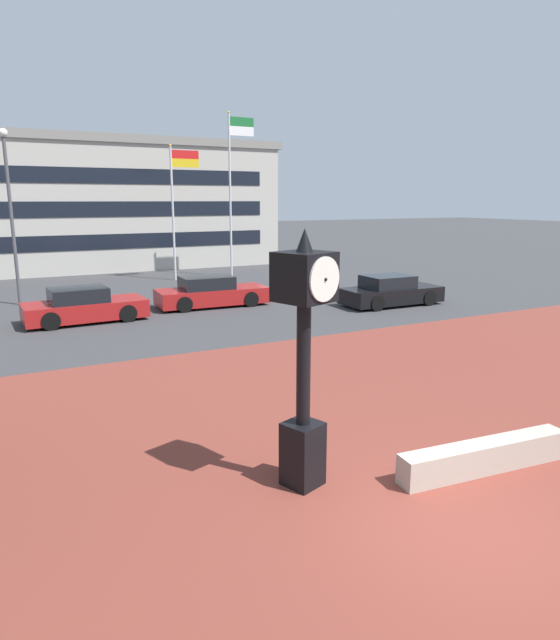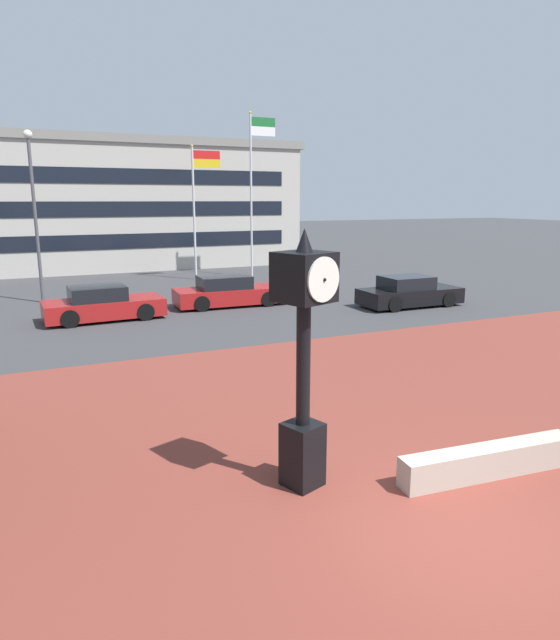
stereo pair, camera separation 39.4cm
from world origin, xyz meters
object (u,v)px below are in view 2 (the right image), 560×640
street_lamp_post (34,201)px  car_street_mid (409,293)px  car_street_near (103,305)px  street_clock (303,352)px  civic_building (78,204)px  flagpole_primary (197,201)px  flagpole_secondary (254,182)px  car_street_distant (229,292)px

street_lamp_post → car_street_mid: bearing=-27.5°
car_street_near → street_lamp_post: bearing=-160.8°
street_clock → street_lamp_post: 19.24m
car_street_near → civic_building: civic_building is taller
car_street_mid → flagpole_primary: (-5.77, 11.48, 3.77)m
civic_building → car_street_near: bearing=-92.9°
flagpole_secondary → street_lamp_post: 12.40m
civic_building → car_street_distant: bearing=-77.7°
car_street_near → street_lamp_post: 6.43m
car_street_mid → flagpole_secondary: flagpole_secondary is taller
car_street_distant → civic_building: 20.03m
car_street_near → flagpole_primary: 11.60m
flagpole_secondary → civic_building: size_ratio=0.32×
car_street_distant → flagpole_primary: bearing=174.5°
car_street_mid → civic_building: 25.33m
car_street_near → flagpole_primary: size_ratio=0.60×
street_clock → car_street_distant: bearing=55.5°
car_street_distant → flagpole_primary: 9.13m
car_street_near → flagpole_secondary: bearing=129.9°
street_clock → civic_building: size_ratio=0.14×
civic_building → flagpole_secondary: bearing=-51.8°
flagpole_primary → civic_building: (-5.31, 11.02, -0.24)m
car_street_near → flagpole_secondary: 14.05m
car_street_mid → civic_building: bearing=-153.0°
flagpole_primary → street_lamp_post: (-8.28, -4.16, 0.02)m
flagpole_secondary → flagpole_primary: bearing=-180.0°
car_street_distant → flagpole_secondary: 10.55m
street_clock → flagpole_primary: bearing=58.0°
street_clock → car_street_distant: size_ratio=0.86×
car_street_mid → flagpole_secondary: size_ratio=0.47×
car_street_mid → street_lamp_post: bearing=-116.8°
street_clock → civic_building: bearing=70.8°
street_clock → flagpole_primary: flagpole_primary is taller
flagpole_primary → car_street_near: bearing=-125.2°
flagpole_primary → civic_building: 12.24m
street_clock → flagpole_primary: (5.02, 23.00, 2.17)m
street_clock → flagpole_primary: size_ratio=0.55×
flagpole_primary → street_clock: bearing=-102.3°
civic_building → flagpole_primary: bearing=-64.3°
car_street_near → flagpole_primary: (6.32, 8.97, 3.77)m
car_street_mid → street_clock: bearing=-42.4°
car_street_mid → flagpole_primary: bearing=-152.6°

